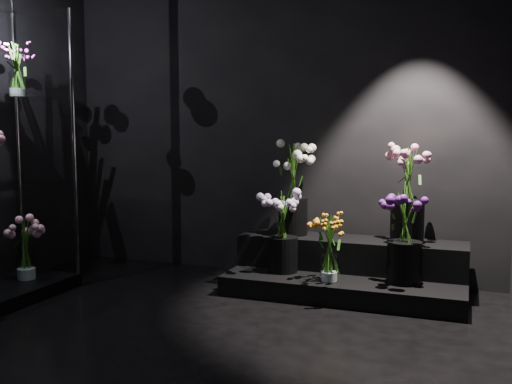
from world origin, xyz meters
The scene contains 11 objects.
floor centered at (0.00, 0.00, 0.00)m, with size 4.00×4.00×0.00m, color black.
wall_back centered at (0.00, 2.00, 1.40)m, with size 4.00×4.00×0.00m, color black.
display_riser centered at (0.76, 1.63, 0.17)m, with size 1.85×0.82×0.41m.
display_case centered at (-1.67, 0.49, 1.14)m, with size 0.62×1.03×2.27m.
bouquet_orange_bells centered at (0.69, 1.30, 0.42)m, with size 0.25×0.25×0.53m.
bouquet_lilac centered at (0.27, 1.46, 0.52)m, with size 0.38×0.38×0.65m.
bouquet_purple centered at (1.23, 1.46, 0.53)m, with size 0.35×0.35×0.67m.
bouquet_cream_roses centered at (0.27, 1.75, 0.86)m, with size 0.53×0.53×0.77m.
bouquet_pink_roses centered at (1.22, 1.72, 0.83)m, with size 0.43×0.43×0.76m.
bouquet_case_magenta centered at (-1.63, 0.65, 1.76)m, with size 0.23×0.23×0.41m.
bouquet_case_base_pink centered at (-1.65, 0.69, 0.36)m, with size 0.37×0.37×0.48m.
Camera 1 is at (1.66, -2.86, 1.28)m, focal length 40.00 mm.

